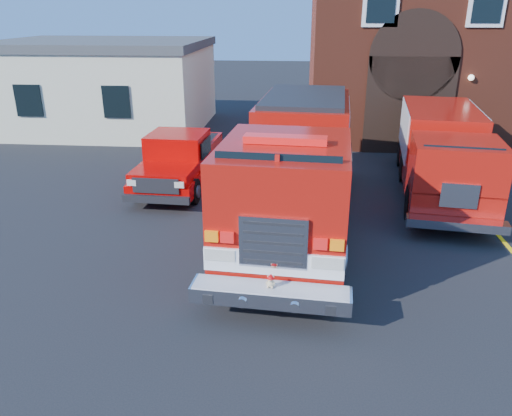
# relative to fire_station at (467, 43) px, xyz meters

# --- Properties ---
(ground) EXTENTS (100.00, 100.00, 0.00)m
(ground) POSITION_rel_fire_station_xyz_m (-8.99, -13.98, -4.25)
(ground) COLOR black
(ground) RESTS_ON ground
(parking_stripe_near) EXTENTS (0.12, 3.00, 0.01)m
(parking_stripe_near) POSITION_rel_fire_station_xyz_m (-2.49, -12.98, -4.25)
(parking_stripe_near) COLOR yellow
(parking_stripe_near) RESTS_ON ground
(parking_stripe_mid) EXTENTS (0.12, 3.00, 0.01)m
(parking_stripe_mid) POSITION_rel_fire_station_xyz_m (-2.49, -9.98, -4.25)
(parking_stripe_mid) COLOR yellow
(parking_stripe_mid) RESTS_ON ground
(parking_stripe_far) EXTENTS (0.12, 3.00, 0.01)m
(parking_stripe_far) POSITION_rel_fire_station_xyz_m (-2.49, -6.98, -4.25)
(parking_stripe_far) COLOR yellow
(parking_stripe_far) RESTS_ON ground
(fire_station) EXTENTS (15.20, 10.20, 8.45)m
(fire_station) POSITION_rel_fire_station_xyz_m (0.00, 0.00, 0.00)
(fire_station) COLOR maroon
(fire_station) RESTS_ON ground
(side_building) EXTENTS (10.20, 8.20, 4.35)m
(side_building) POSITION_rel_fire_station_xyz_m (-17.99, -0.99, -2.05)
(side_building) COLOR beige
(side_building) RESTS_ON ground
(fire_engine) EXTENTS (3.74, 10.77, 3.26)m
(fire_engine) POSITION_rel_fire_station_xyz_m (-8.05, -12.72, -2.56)
(fire_engine) COLOR black
(fire_engine) RESTS_ON ground
(pickup_truck) EXTENTS (2.32, 5.83, 1.88)m
(pickup_truck) POSITION_rel_fire_station_xyz_m (-12.09, -9.80, -3.36)
(pickup_truck) COLOR black
(pickup_truck) RESTS_ON ground
(secondary_truck) EXTENTS (3.50, 8.28, 2.60)m
(secondary_truck) POSITION_rel_fire_station_xyz_m (-3.28, -9.86, -2.83)
(secondary_truck) COLOR black
(secondary_truck) RESTS_ON ground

